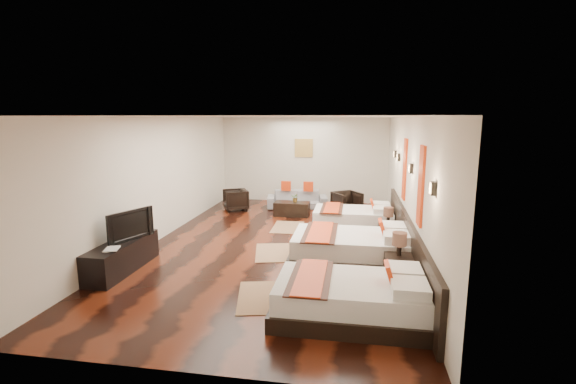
% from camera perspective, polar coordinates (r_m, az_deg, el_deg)
% --- Properties ---
extents(floor, '(5.50, 9.50, 0.01)m').
position_cam_1_polar(floor, '(9.13, -1.57, -7.27)').
color(floor, black).
rests_on(floor, ground).
extents(ceiling, '(5.50, 9.50, 0.01)m').
position_cam_1_polar(ceiling, '(8.70, -1.66, 10.58)').
color(ceiling, white).
rests_on(ceiling, floor).
extents(back_wall, '(5.50, 0.01, 2.80)m').
position_cam_1_polar(back_wall, '(13.46, 2.24, 4.55)').
color(back_wall, silver).
rests_on(back_wall, floor).
extents(left_wall, '(0.01, 9.50, 2.80)m').
position_cam_1_polar(left_wall, '(9.71, -17.77, 1.78)').
color(left_wall, silver).
rests_on(left_wall, floor).
extents(right_wall, '(0.01, 9.50, 2.80)m').
position_cam_1_polar(right_wall, '(8.72, 16.43, 0.92)').
color(right_wall, silver).
rests_on(right_wall, floor).
extents(headboard_panel, '(0.08, 6.60, 0.90)m').
position_cam_1_polar(headboard_panel, '(8.15, 16.47, -6.60)').
color(headboard_panel, black).
rests_on(headboard_panel, floor).
extents(bed_near, '(2.18, 1.37, 0.83)m').
position_cam_1_polar(bed_near, '(5.92, 9.15, -14.60)').
color(bed_near, black).
rests_on(bed_near, floor).
extents(bed_mid, '(2.35, 1.48, 0.90)m').
position_cam_1_polar(bed_mid, '(7.93, 9.27, -7.86)').
color(bed_mid, black).
rests_on(bed_mid, floor).
extents(bed_far, '(2.04, 1.28, 0.78)m').
position_cam_1_polar(bed_far, '(10.38, 9.30, -3.70)').
color(bed_far, black).
rests_on(bed_far, floor).
extents(nightstand_a, '(0.46, 0.46, 0.90)m').
position_cam_1_polar(nightstand_a, '(7.16, 15.31, -10.06)').
color(nightstand_a, black).
rests_on(nightstand_a, floor).
extents(nightstand_b, '(0.42, 0.42, 0.83)m').
position_cam_1_polar(nightstand_b, '(9.33, 13.91, -5.34)').
color(nightstand_b, black).
rests_on(nightstand_b, floor).
extents(jute_mat_near, '(0.99, 1.33, 0.01)m').
position_cam_1_polar(jute_mat_near, '(6.56, -3.67, -14.58)').
color(jute_mat_near, '#8C6747').
rests_on(jute_mat_near, floor).
extents(jute_mat_mid, '(0.98, 1.33, 0.01)m').
position_cam_1_polar(jute_mat_mid, '(8.53, -2.01, -8.53)').
color(jute_mat_mid, '#8C6747').
rests_on(jute_mat_mid, floor).
extents(jute_mat_far, '(0.79, 1.22, 0.01)m').
position_cam_1_polar(jute_mat_far, '(10.42, -0.05, -5.00)').
color(jute_mat_far, '#8C6747').
rests_on(jute_mat_far, floor).
extents(tv_console, '(0.50, 1.80, 0.55)m').
position_cam_1_polar(tv_console, '(8.10, -22.35, -8.36)').
color(tv_console, black).
rests_on(tv_console, floor).
extents(tv, '(0.48, 0.96, 0.57)m').
position_cam_1_polar(tv, '(8.05, -21.75, -4.31)').
color(tv, black).
rests_on(tv, tv_console).
extents(book, '(0.31, 0.36, 0.03)m').
position_cam_1_polar(book, '(7.62, -24.46, -7.41)').
color(book, black).
rests_on(book, tv_console).
extents(figurine, '(0.36, 0.36, 0.36)m').
position_cam_1_polar(figurine, '(8.58, -20.01, -4.00)').
color(figurine, brown).
rests_on(figurine, tv_console).
extents(sofa, '(1.94, 1.02, 0.54)m').
position_cam_1_polar(sofa, '(12.60, 1.29, -1.05)').
color(sofa, gray).
rests_on(sofa, floor).
extents(armchair_left, '(0.94, 0.93, 0.64)m').
position_cam_1_polar(armchair_left, '(12.39, -7.43, -1.10)').
color(armchair_left, black).
rests_on(armchair_left, floor).
extents(armchair_right, '(0.99, 1.00, 0.66)m').
position_cam_1_polar(armchair_right, '(11.91, 8.32, -1.53)').
color(armchair_right, black).
rests_on(armchair_right, floor).
extents(coffee_table, '(1.02, 0.53, 0.40)m').
position_cam_1_polar(coffee_table, '(11.60, 0.56, -2.40)').
color(coffee_table, black).
rests_on(coffee_table, floor).
extents(table_plant, '(0.27, 0.25, 0.24)m').
position_cam_1_polar(table_plant, '(11.56, 1.06, -0.82)').
color(table_plant, '#215A1E').
rests_on(table_plant, coffee_table).
extents(orange_panel_a, '(0.04, 0.40, 1.30)m').
position_cam_1_polar(orange_panel_a, '(6.81, 18.28, 0.81)').
color(orange_panel_a, '#D86014').
rests_on(orange_panel_a, right_wall).
extents(orange_panel_b, '(0.04, 0.40, 1.30)m').
position_cam_1_polar(orange_panel_b, '(8.97, 16.17, 3.12)').
color(orange_panel_b, '#D86014').
rests_on(orange_panel_b, right_wall).
extents(sconce_near, '(0.07, 0.12, 0.18)m').
position_cam_1_polar(sconce_near, '(5.71, 19.77, 0.48)').
color(sconce_near, black).
rests_on(sconce_near, right_wall).
extents(sconce_mid, '(0.07, 0.12, 0.18)m').
position_cam_1_polar(sconce_mid, '(7.86, 16.96, 3.21)').
color(sconce_mid, black).
rests_on(sconce_mid, right_wall).
extents(sconce_far, '(0.07, 0.12, 0.18)m').
position_cam_1_polar(sconce_far, '(10.04, 15.35, 4.76)').
color(sconce_far, black).
rests_on(sconce_far, right_wall).
extents(sconce_lounge, '(0.07, 0.12, 0.18)m').
position_cam_1_polar(sconce_lounge, '(10.93, 14.88, 5.22)').
color(sconce_lounge, black).
rests_on(sconce_lounge, right_wall).
extents(gold_artwork, '(0.60, 0.04, 0.60)m').
position_cam_1_polar(gold_artwork, '(13.41, 2.24, 6.24)').
color(gold_artwork, '#AD873F').
rests_on(gold_artwork, back_wall).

